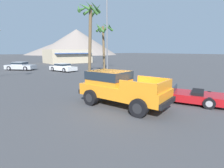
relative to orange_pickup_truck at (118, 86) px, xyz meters
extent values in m
plane|color=#424244|center=(0.17, -0.53, -1.07)|extent=(320.00, 320.00, 0.00)
cube|color=orange|center=(0.09, -0.32, -0.25)|extent=(3.13, 5.19, 0.64)
cube|color=orange|center=(-0.17, 0.61, 0.44)|extent=(2.26, 2.53, 0.73)
cube|color=#1E2833|center=(-0.17, 0.61, 0.57)|extent=(2.31, 2.58, 0.47)
cube|color=orange|center=(-0.43, -1.88, 0.31)|extent=(0.59, 1.89, 0.48)
cube|color=orange|center=(1.33, -1.39, 0.31)|extent=(0.59, 1.89, 0.48)
cube|color=orange|center=(0.70, -2.53, 0.31)|extent=(1.79, 0.56, 0.48)
cube|color=black|center=(-0.57, 2.06, -0.45)|extent=(1.85, 0.65, 0.24)
cube|color=black|center=(0.75, -2.71, -0.45)|extent=(1.85, 0.65, 0.24)
cylinder|color=black|center=(-1.26, 0.86, -0.63)|extent=(0.53, 0.93, 0.88)
cylinder|color=#232326|center=(-1.26, 0.86, -0.63)|extent=(0.45, 0.55, 0.48)
cylinder|color=black|center=(0.64, 1.39, -0.63)|extent=(0.53, 0.93, 0.88)
cylinder|color=#232326|center=(0.64, 1.39, -0.63)|extent=(0.45, 0.55, 0.48)
cylinder|color=black|center=(-0.46, -2.04, -0.63)|extent=(0.53, 0.93, 0.88)
cylinder|color=#232326|center=(-0.46, -2.04, -0.63)|extent=(0.45, 0.55, 0.48)
cylinder|color=black|center=(1.44, -1.51, -0.63)|extent=(0.53, 0.93, 0.88)
cylinder|color=#232326|center=(1.44, -1.51, -0.63)|extent=(0.45, 0.55, 0.48)
cube|color=#B21419|center=(3.46, -1.91, -0.69)|extent=(3.38, 4.73, 0.43)
cube|color=#1E2833|center=(3.26, -1.46, -0.30)|extent=(1.36, 0.66, 0.35)
cube|color=black|center=(3.77, -2.61, -0.39)|extent=(1.51, 1.13, 0.16)
cylinder|color=black|center=(2.14, -1.00, -0.76)|extent=(0.45, 0.64, 0.61)
cylinder|color=#9E9EA3|center=(2.14, -1.00, -0.76)|extent=(0.35, 0.40, 0.33)
cylinder|color=black|center=(3.65, -0.32, -0.76)|extent=(0.45, 0.64, 0.61)
cylinder|color=#9E9EA3|center=(3.65, -0.32, -0.76)|extent=(0.35, 0.40, 0.33)
cylinder|color=black|center=(3.27, -3.49, -0.76)|extent=(0.45, 0.64, 0.61)
cylinder|color=#9E9EA3|center=(3.27, -3.49, -0.76)|extent=(0.35, 0.40, 0.33)
cylinder|color=black|center=(4.77, -2.81, -0.76)|extent=(0.45, 0.64, 0.61)
cylinder|color=#9E9EA3|center=(4.77, -2.81, -0.76)|extent=(0.35, 0.40, 0.33)
cube|color=#B7BABF|center=(-0.73, 23.19, -0.57)|extent=(4.39, 4.40, 0.62)
cube|color=#B7BABF|center=(-0.81, 23.26, -0.03)|extent=(2.43, 2.43, 0.46)
cube|color=#1E2833|center=(-0.81, 23.26, 0.02)|extent=(2.48, 2.49, 0.28)
cylinder|color=black|center=(0.85, 22.82, -0.73)|extent=(0.63, 0.63, 0.67)
cylinder|color=#9E9EA3|center=(0.85, 22.82, -0.73)|extent=(0.43, 0.43, 0.37)
cylinder|color=black|center=(-0.38, 21.60, -0.73)|extent=(0.63, 0.63, 0.67)
cylinder|color=#9E9EA3|center=(-0.38, 21.60, -0.73)|extent=(0.43, 0.43, 0.37)
cylinder|color=black|center=(-1.08, 24.77, -0.73)|extent=(0.63, 0.63, 0.67)
cylinder|color=#9E9EA3|center=(-1.08, 24.77, -0.73)|extent=(0.43, 0.43, 0.37)
cylinder|color=black|center=(-2.31, 23.55, -0.73)|extent=(0.63, 0.63, 0.67)
cylinder|color=#9E9EA3|center=(-2.31, 23.55, -0.73)|extent=(0.43, 0.43, 0.37)
cube|color=white|center=(3.90, 17.50, -0.62)|extent=(2.89, 4.60, 0.53)
cube|color=white|center=(3.87, 17.60, -0.13)|extent=(2.00, 2.16, 0.44)
cube|color=#1E2833|center=(3.87, 17.60, -0.08)|extent=(2.04, 2.20, 0.26)
cylinder|color=black|center=(5.08, 16.46, -0.74)|extent=(0.39, 0.68, 0.64)
cylinder|color=#9E9EA3|center=(5.08, 16.46, -0.74)|extent=(0.32, 0.41, 0.35)
cylinder|color=black|center=(3.44, 15.99, -0.74)|extent=(0.39, 0.68, 0.64)
cylinder|color=#9E9EA3|center=(3.44, 15.99, -0.74)|extent=(0.32, 0.41, 0.35)
cylinder|color=black|center=(4.35, 19.01, -0.74)|extent=(0.39, 0.68, 0.64)
cylinder|color=#9E9EA3|center=(4.35, 19.01, -0.74)|extent=(0.32, 0.41, 0.35)
cylinder|color=black|center=(2.71, 18.54, -0.74)|extent=(0.39, 0.68, 0.64)
cylinder|color=#9E9EA3|center=(2.71, 18.54, -0.74)|extent=(0.32, 0.41, 0.35)
cylinder|color=slate|center=(4.37, 7.04, 3.27)|extent=(0.14, 0.14, 8.67)
cylinder|color=brown|center=(4.56, 10.67, 2.91)|extent=(0.36, 1.00, 7.96)
cone|color=#386B2D|center=(5.65, 11.06, 6.58)|extent=(0.51, 2.09, 1.40)
cone|color=#386B2D|center=(5.23, 11.62, 6.64)|extent=(1.49, 1.56, 1.17)
cone|color=#386B2D|center=(4.41, 11.75, 6.70)|extent=(1.61, 0.66, 0.95)
cone|color=#386B2D|center=(3.62, 11.39, 6.61)|extent=(1.11, 1.95, 1.28)
cone|color=#386B2D|center=(3.91, 10.58, 6.67)|extent=(1.11, 1.48, 1.03)
cone|color=#386B2D|center=(4.51, 10.06, 6.55)|extent=(1.68, 0.44, 1.44)
cone|color=#386B2D|center=(5.02, 10.12, 6.67)|extent=(1.90, 1.25, 1.06)
cylinder|color=brown|center=(10.21, 16.03, 2.33)|extent=(0.36, 0.64, 6.80)
cone|color=#386B2D|center=(10.95, 16.00, 5.54)|extent=(0.58, 1.54, 1.01)
cone|color=#386B2D|center=(10.80, 16.64, 5.44)|extent=(1.62, 1.40, 1.35)
cone|color=#386B2D|center=(10.11, 16.79, 5.45)|extent=(1.72, 0.54, 1.32)
cone|color=#386B2D|center=(9.31, 16.16, 5.51)|extent=(0.88, 1.87, 1.14)
cone|color=#386B2D|center=(9.22, 15.56, 5.34)|extent=(0.91, 1.83, 1.65)
cone|color=#386B2D|center=(10.12, 14.86, 5.47)|extent=(2.02, 0.53, 1.28)
cone|color=#386B2D|center=(10.81, 15.15, 5.54)|extent=(1.71, 1.48, 1.02)
cube|color=beige|center=(12.10, 34.72, 0.58)|extent=(10.14, 7.47, 3.29)
cube|color=#335193|center=(12.10, 30.64, 1.30)|extent=(9.13, 0.70, 0.20)
cone|color=gray|center=(53.82, 113.36, 8.11)|extent=(58.77, 58.77, 18.35)
cone|color=gray|center=(48.46, 122.68, 4.68)|extent=(58.76, 58.76, 11.50)
camera|label=1|loc=(-6.06, -7.33, 1.94)|focal=28.00mm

